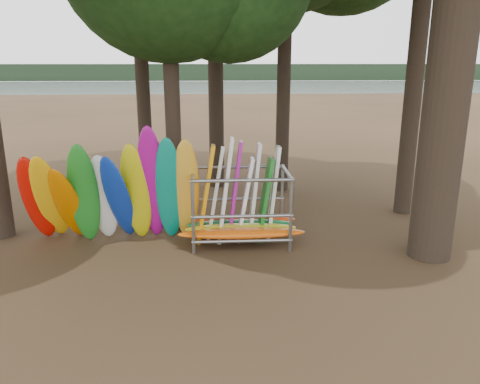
{
  "coord_description": "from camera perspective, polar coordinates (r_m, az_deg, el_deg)",
  "views": [
    {
      "loc": [
        -0.19,
        -9.94,
        4.61
      ],
      "look_at": [
        0.5,
        1.5,
        1.4
      ],
      "focal_mm": 35.0,
      "sensor_mm": 36.0,
      "label": 1
    }
  ],
  "objects": [
    {
      "name": "ground",
      "position": [
        10.96,
        -2.15,
        -9.24
      ],
      "size": [
        120.0,
        120.0,
        0.0
      ],
      "primitive_type": "plane",
      "color": "#47331E",
      "rests_on": "ground"
    },
    {
      "name": "lake",
      "position": [
        70.1,
        -3.34,
        11.84
      ],
      "size": [
        160.0,
        160.0,
        0.0
      ],
      "primitive_type": "plane",
      "color": "gray",
      "rests_on": "ground"
    },
    {
      "name": "far_shore",
      "position": [
        119.97,
        -3.44,
        14.36
      ],
      "size": [
        160.0,
        4.0,
        4.0
      ],
      "primitive_type": "cube",
      "color": "black",
      "rests_on": "ground"
    },
    {
      "name": "kayak_row",
      "position": [
        12.4,
        -15.34,
        -0.3
      ],
      "size": [
        4.66,
        2.03,
        3.27
      ],
      "color": "red",
      "rests_on": "ground"
    },
    {
      "name": "storage_rack",
      "position": [
        12.2,
        0.04,
        -2.07
      ],
      "size": [
        3.25,
        1.56,
        2.78
      ],
      "color": "gray",
      "rests_on": "ground"
    }
  ]
}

